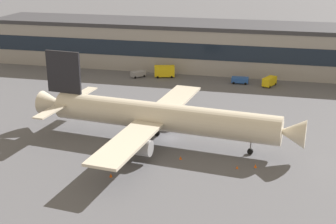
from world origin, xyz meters
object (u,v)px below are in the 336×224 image
pushback_tractor (240,80)px  stair_truck (164,71)px  belt_loader (63,71)px  traffic_cone_2 (111,175)px  follow_me_car (138,74)px  traffic_cone_3 (181,158)px  airliner (159,117)px  traffic_cone_0 (255,166)px  traffic_cone_1 (237,167)px  crew_van (269,81)px

pushback_tractor → stair_truck: size_ratio=0.75×
belt_loader → traffic_cone_2: (37.52, -60.31, -0.82)m
follow_me_car → traffic_cone_3: 58.97m
airliner → traffic_cone_0: (19.60, -7.51, -4.99)m
pushback_tractor → traffic_cone_2: bearing=-104.0°
follow_me_car → traffic_cone_0: bearing=-54.6°
traffic_cone_2 → belt_loader: bearing=121.9°
pushback_tractor → traffic_cone_1: size_ratio=8.79×
belt_loader → traffic_cone_3: (47.59, -50.64, -0.84)m
belt_loader → traffic_cone_1: size_ratio=12.03×
traffic_cone_0 → traffic_cone_1: traffic_cone_0 is taller
traffic_cone_3 → traffic_cone_0: bearing=-1.0°
stair_truck → traffic_cone_0: size_ratio=9.97×
pushback_tractor → traffic_cone_3: 54.33m
traffic_cone_0 → traffic_cone_2: traffic_cone_2 is taller
stair_truck → traffic_cone_0: (30.56, -55.65, -1.66)m
airliner → crew_van: (20.18, 45.74, -3.85)m
crew_van → belt_loader: 61.85m
traffic_cone_2 → traffic_cone_3: 13.96m
stair_truck → crew_van: bearing=-4.4°
traffic_cone_0 → traffic_cone_1: 3.35m
airliner → pushback_tractor: airliner is taller
traffic_cone_0 → traffic_cone_2: bearing=-158.3°
follow_me_car → stair_truck: bearing=13.3°
follow_me_car → belt_loader: bearing=-172.7°
follow_me_car → traffic_cone_2: (14.51, -63.27, -0.76)m
traffic_cone_0 → crew_van: bearing=89.4°
follow_me_car → traffic_cone_1: size_ratio=8.14×
traffic_cone_1 → airliner: bearing=152.1°
belt_loader → stair_truck: stair_truck is taller
follow_me_car → traffic_cone_0: follow_me_car is taller
stair_truck → airliner: bearing=-77.2°
crew_van → traffic_cone_3: 54.89m
airliner → traffic_cone_3: airliner is taller
airliner → traffic_cone_0: bearing=-21.0°
traffic_cone_0 → pushback_tractor: bearing=98.2°
stair_truck → traffic_cone_3: bearing=-73.0°
belt_loader → traffic_cone_3: bearing=-46.8°
airliner → traffic_cone_3: 10.64m
airliner → traffic_cone_2: size_ratio=84.33×
crew_van → stair_truck: bearing=175.6°
traffic_cone_1 → traffic_cone_3: size_ratio=0.88×
pushback_tractor → stair_truck: bearing=176.5°
crew_van → follow_me_car: bearing=179.1°
crew_van → follow_me_car: size_ratio=1.26×
traffic_cone_0 → traffic_cone_3: 13.64m
airliner → stair_truck: (-10.96, 48.14, -3.33)m
traffic_cone_3 → belt_loader: bearing=133.2°
follow_me_car → pushback_tractor: bearing=0.8°
traffic_cone_2 → traffic_cone_0: bearing=21.7°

